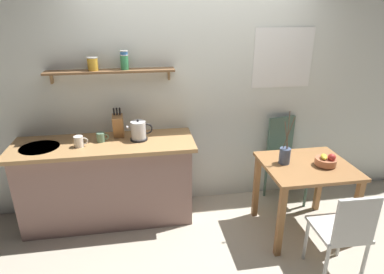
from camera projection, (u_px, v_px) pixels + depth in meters
ground_plane at (205, 227)px, 3.52m from camera, size 14.00×14.00×0.00m
back_wall at (213, 89)px, 3.64m from camera, size 6.80×0.11×2.70m
kitchen_counter at (108, 181)px, 3.48m from camera, size 1.83×0.63×0.93m
wall_shelf at (111, 68)px, 3.23m from camera, size 1.27×0.20×0.32m
dining_table at (305, 177)px, 3.24m from camera, size 0.85×0.75×0.77m
dining_chair_near at (344, 230)px, 2.68m from camera, size 0.41×0.42×0.87m
dining_chair_far at (284, 157)px, 3.86m from camera, size 0.45×0.48×1.02m
fruit_bowl at (326, 161)px, 3.14m from camera, size 0.20×0.20×0.14m
twig_vase at (285, 155)px, 3.18m from camera, size 0.11×0.11×0.53m
electric_kettle at (139, 131)px, 3.33m from camera, size 0.26×0.18×0.22m
knife_block at (118, 125)px, 3.38m from camera, size 0.11×0.17×0.33m
coffee_mug_by_sink at (79, 141)px, 3.18m from camera, size 0.13×0.09×0.11m
coffee_mug_spare at (101, 137)px, 3.31m from camera, size 0.12×0.08×0.09m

